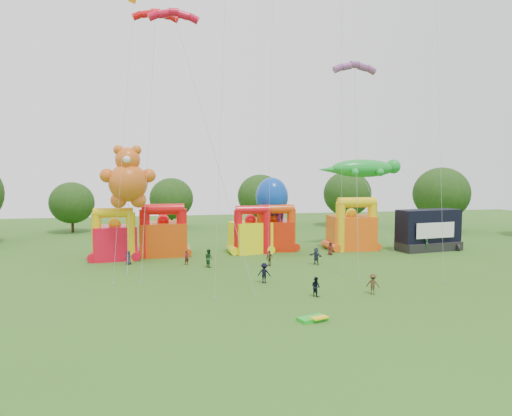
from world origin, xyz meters
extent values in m
plane|color=#315A19|center=(0.00, 0.00, 0.00)|extent=(160.00, 160.00, 0.00)
cylinder|color=#352314|center=(36.36, 41.96, 1.86)|extent=(0.44, 0.44, 3.72)
ellipsoid|color=#1E3D12|center=(36.36, 41.96, 6.41)|extent=(9.30, 9.30, 8.89)
cylinder|color=#352314|center=(23.90, 52.33, 1.75)|extent=(0.44, 0.44, 3.51)
ellipsoid|color=#1E3D12|center=(23.90, 52.33, 6.04)|extent=(8.77, 8.78, 8.39)
cylinder|color=#352314|center=(7.76, 53.97, 1.65)|extent=(0.44, 0.44, 3.30)
ellipsoid|color=#1E3D12|center=(7.76, 53.97, 5.68)|extent=(8.25, 8.25, 7.88)
cylinder|color=#352314|center=(-8.04, 55.95, 1.55)|extent=(0.44, 0.44, 3.09)
ellipsoid|color=#1E3D12|center=(-8.04, 55.95, 5.32)|extent=(7.73, 7.72, 7.38)
cylinder|color=#352314|center=(-24.31, 53.24, 1.44)|extent=(0.44, 0.44, 2.88)
ellipsoid|color=#1E3D12|center=(-24.31, 53.24, 4.96)|extent=(7.20, 7.20, 6.88)
cube|color=red|center=(-15.20, 27.59, 1.92)|extent=(5.12, 4.27, 3.85)
cylinder|color=#E6BA0C|center=(-17.05, 26.21, 2.75)|extent=(1.04, 1.04, 5.50)
cylinder|color=#E6BA0C|center=(-13.35, 26.21, 2.75)|extent=(1.04, 1.04, 5.50)
cylinder|color=#E6BA0C|center=(-15.20, 26.21, 5.50)|extent=(4.22, 1.09, 1.09)
sphere|color=#E6BA0C|center=(-15.20, 27.59, 4.15)|extent=(1.40, 1.40, 1.40)
cube|color=#CE410B|center=(-9.74, 29.12, 1.99)|extent=(5.50, 4.41, 3.98)
cylinder|color=red|center=(-11.87, 27.54, 2.84)|extent=(1.20, 1.20, 5.69)
cylinder|color=red|center=(-7.61, 27.54, 2.84)|extent=(1.20, 1.20, 5.69)
cylinder|color=red|center=(-9.74, 27.54, 5.69)|extent=(4.87, 1.26, 1.26)
sphere|color=red|center=(-9.74, 29.12, 4.28)|extent=(1.40, 1.40, 1.40)
cube|color=#F9EE0D|center=(0.88, 28.72, 1.91)|extent=(5.31, 4.66, 3.81)
cylinder|color=red|center=(-0.89, 27.40, 2.72)|extent=(1.00, 1.00, 5.44)
cylinder|color=red|center=(2.65, 27.40, 2.72)|extent=(1.00, 1.00, 5.44)
cylinder|color=red|center=(0.88, 27.40, 5.44)|extent=(4.04, 1.05, 1.05)
sphere|color=red|center=(0.88, 28.72, 4.11)|extent=(1.40, 1.40, 1.40)
cube|color=red|center=(4.19, 29.94, 1.89)|extent=(5.69, 4.92, 3.77)
cylinder|color=#DB400B|center=(2.24, 28.49, 2.69)|extent=(1.10, 1.10, 5.39)
cylinder|color=#DB400B|center=(6.13, 28.49, 2.69)|extent=(1.10, 1.10, 5.39)
cylinder|color=#DB400B|center=(4.19, 28.49, 5.39)|extent=(4.44, 1.15, 1.15)
sphere|color=#DB400B|center=(4.19, 29.94, 4.07)|extent=(1.40, 1.40, 1.40)
cube|color=#FC560D|center=(14.23, 28.51, 2.17)|extent=(5.92, 4.92, 4.34)
cylinder|color=yellow|center=(12.07, 26.91, 3.10)|extent=(1.22, 1.22, 6.20)
cylinder|color=yellow|center=(16.39, 26.91, 3.10)|extent=(1.22, 1.22, 6.20)
cylinder|color=yellow|center=(14.23, 26.91, 6.20)|extent=(4.93, 1.28, 1.28)
sphere|color=yellow|center=(14.23, 28.51, 4.64)|extent=(1.40, 1.40, 1.40)
cube|color=black|center=(23.56, 25.44, 0.55)|extent=(8.59, 4.11, 1.10)
cube|color=black|center=(23.56, 25.64, 3.17)|extent=(8.54, 3.71, 4.13)
cube|color=white|center=(23.56, 24.05, 2.75)|extent=(5.67, 0.79, 1.94)
cylinder|color=black|center=(20.25, 24.20, 0.40)|extent=(0.30, 0.90, 0.90)
cylinder|color=black|center=(26.86, 24.20, 0.40)|extent=(0.30, 0.90, 0.90)
sphere|color=#D75B17|center=(-13.44, 24.87, 8.87)|extent=(4.20, 4.20, 4.20)
sphere|color=#D75B17|center=(-13.44, 24.87, 11.35)|extent=(2.67, 2.67, 2.67)
sphere|color=#D75B17|center=(-14.39, 24.87, 12.40)|extent=(1.05, 1.05, 1.05)
sphere|color=#D75B17|center=(-12.49, 24.87, 12.40)|extent=(1.05, 1.05, 1.05)
sphere|color=#D75B17|center=(-15.63, 24.87, 9.63)|extent=(1.53, 1.53, 1.53)
sphere|color=#D75B17|center=(-11.25, 24.87, 9.63)|extent=(1.53, 1.53, 1.53)
sphere|color=#D75B17|center=(-14.49, 24.87, 6.96)|extent=(1.72, 1.72, 1.72)
sphere|color=#D75B17|center=(-12.39, 24.87, 6.96)|extent=(1.72, 1.72, 1.72)
sphere|color=white|center=(-13.44, 23.58, 11.35)|extent=(0.76, 0.76, 0.76)
ellipsoid|color=green|center=(17.06, 31.31, 10.53)|extent=(9.22, 2.88, 2.45)
sphere|color=green|center=(21.56, 31.31, 10.80)|extent=(1.98, 1.98, 1.98)
cone|color=green|center=(12.38, 31.31, 10.35)|extent=(3.60, 1.44, 1.44)
sphere|color=green|center=(18.86, 32.75, 9.99)|extent=(1.08, 1.08, 1.08)
sphere|color=green|center=(18.86, 29.87, 9.99)|extent=(1.08, 1.08, 1.08)
sphere|color=green|center=(15.26, 32.75, 9.99)|extent=(1.08, 1.08, 1.08)
sphere|color=green|center=(15.26, 29.87, 9.99)|extent=(1.08, 1.08, 1.08)
ellipsoid|color=#0B3EAE|center=(4.02, 30.24, 6.83)|extent=(4.17, 4.17, 5.01)
cone|color=#591E8C|center=(5.37, 30.24, 4.53)|extent=(0.94, 0.94, 3.34)
cone|color=#591E8C|center=(4.70, 31.42, 4.53)|extent=(0.94, 0.94, 3.34)
cone|color=#591E8C|center=(3.34, 31.42, 4.53)|extent=(0.94, 0.94, 3.34)
cone|color=#591E8C|center=(2.66, 30.24, 4.53)|extent=(0.94, 0.94, 3.34)
cone|color=#591E8C|center=(3.34, 29.07, 4.53)|extent=(0.94, 0.94, 3.34)
cone|color=#591E8C|center=(4.70, 29.07, 4.53)|extent=(0.94, 0.94, 3.34)
cube|color=green|center=(-0.14, 2.10, 0.12)|extent=(2.21, 1.54, 0.24)
cube|color=yellow|center=(0.26, 1.80, 0.26)|extent=(1.32, 0.93, 0.10)
imported|color=#26223A|center=(-13.54, 24.07, 0.76)|extent=(0.86, 0.70, 1.52)
imported|color=#51171E|center=(-7.34, 22.68, 0.78)|extent=(0.68, 0.62, 1.55)
imported|color=#1B4422|center=(-5.15, 20.80, 0.97)|extent=(1.08, 1.17, 1.94)
imported|color=black|center=(-0.98, 12.93, 0.92)|extent=(1.36, 1.13, 1.83)
imported|color=#47391C|center=(1.24, 20.13, 0.85)|extent=(1.05, 0.92, 1.69)
imported|color=#282D42|center=(6.38, 19.84, 0.92)|extent=(1.41, 1.71, 1.84)
imported|color=#531B17|center=(10.02, 24.94, 0.78)|extent=(0.79, 0.53, 1.56)
imported|color=#1C4624|center=(22.29, 23.85, 0.87)|extent=(0.74, 0.74, 1.73)
imported|color=black|center=(2.09, 7.75, 0.80)|extent=(0.89, 0.96, 1.59)
imported|color=#47331C|center=(6.90, 7.42, 0.85)|extent=(1.26, 1.13, 1.69)
camera|label=1|loc=(-10.12, -26.57, 10.00)|focal=32.00mm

